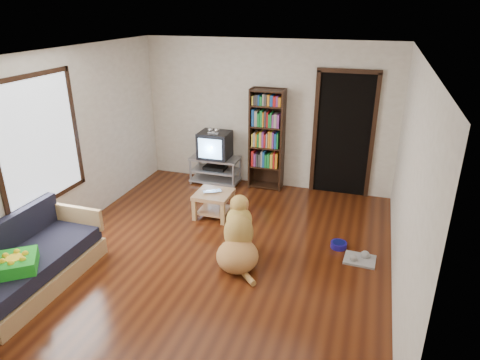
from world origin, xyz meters
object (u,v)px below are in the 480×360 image
(dog_bowl, at_px, (339,245))
(tv_stand, at_px, (215,169))
(bookshelf, at_px, (267,134))
(laptop, at_px, (213,193))
(dog, at_px, (238,240))
(sofa, at_px, (30,265))
(crt_tv, at_px, (215,144))
(coffee_table, at_px, (214,200))
(green_cushion, at_px, (15,263))
(grey_rag, at_px, (360,260))

(dog_bowl, bearing_deg, tv_stand, 145.74)
(bookshelf, bearing_deg, laptop, -108.99)
(dog, bearing_deg, sofa, -150.86)
(crt_tv, bearing_deg, dog, -63.11)
(tv_stand, bearing_deg, laptop, -70.70)
(bookshelf, xyz_separation_m, coffee_table, (-0.49, -1.39, -0.72))
(green_cushion, distance_m, crt_tv, 4.04)
(bookshelf, relative_size, dog, 1.85)
(dog_bowl, xyz_separation_m, crt_tv, (-2.45, 1.69, 0.70))
(tv_stand, height_order, sofa, sofa)
(dog_bowl, relative_size, dog, 0.23)
(dog_bowl, bearing_deg, dog, -149.04)
(dog_bowl, relative_size, tv_stand, 0.24)
(laptop, bearing_deg, coffee_table, 58.65)
(dog, bearing_deg, coffee_table, 124.62)
(dog_bowl, relative_size, grey_rag, 0.55)
(tv_stand, xyz_separation_m, sofa, (-0.97, -3.63, -0.01))
(sofa, bearing_deg, bookshelf, 62.68)
(dog_bowl, height_order, sofa, sofa)
(bookshelf, relative_size, sofa, 1.00)
(tv_stand, bearing_deg, dog, -62.90)
(laptop, distance_m, dog_bowl, 2.05)
(laptop, relative_size, coffee_table, 0.53)
(bookshelf, relative_size, coffee_table, 3.27)
(grey_rag, relative_size, crt_tv, 0.69)
(tv_stand, distance_m, coffee_table, 1.37)
(grey_rag, distance_m, bookshelf, 2.88)
(green_cushion, height_order, bookshelf, bookshelf)
(laptop, relative_size, bookshelf, 0.16)
(grey_rag, xyz_separation_m, sofa, (-3.73, -1.71, 0.25))
(tv_stand, height_order, crt_tv, crt_tv)
(dog_bowl, height_order, coffee_table, coffee_table)
(laptop, height_order, sofa, sofa)
(green_cushion, distance_m, tv_stand, 4.02)
(laptop, bearing_deg, crt_tv, 77.65)
(tv_stand, height_order, coffee_table, tv_stand)
(crt_tv, relative_size, dog, 0.60)
(bookshelf, bearing_deg, dog_bowl, -49.59)
(sofa, bearing_deg, dog, 29.14)
(dog_bowl, relative_size, sofa, 0.12)
(laptop, bearing_deg, green_cushion, -148.15)
(laptop, height_order, bookshelf, bookshelf)
(green_cushion, height_order, coffee_table, green_cushion)
(coffee_table, xyz_separation_m, dog, (0.77, -1.11, 0.04))
(crt_tv, xyz_separation_m, sofa, (-0.97, -3.65, -0.48))
(crt_tv, height_order, coffee_table, crt_tv)
(green_cushion, distance_m, dog, 2.58)
(crt_tv, bearing_deg, sofa, -104.93)
(crt_tv, bearing_deg, bookshelf, 4.32)
(tv_stand, relative_size, bookshelf, 0.50)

